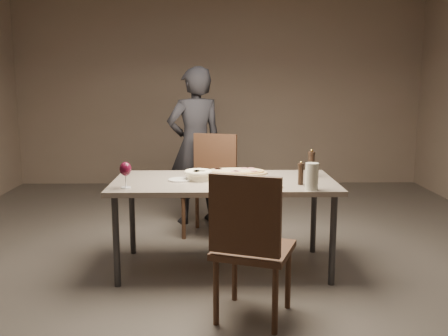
{
  "coord_description": "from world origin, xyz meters",
  "views": [
    {
      "loc": [
        -0.08,
        -3.98,
        1.55
      ],
      "look_at": [
        0.0,
        0.0,
        0.85
      ],
      "focal_mm": 40.0,
      "sensor_mm": 36.0,
      "label": 1
    }
  ],
  "objects_px": {
    "carafe": "(312,176)",
    "chair_far": "(212,178)",
    "pepper_mill_left": "(311,164)",
    "bread_basket": "(198,174)",
    "zucchini_pizza": "(248,185)",
    "dining_table": "(224,187)",
    "ham_pizza": "(235,172)",
    "diner": "(195,146)",
    "chair_near": "(250,240)"
  },
  "relations": [
    {
      "from": "carafe",
      "to": "chair_far",
      "type": "relative_size",
      "value": 0.2
    },
    {
      "from": "pepper_mill_left",
      "to": "carafe",
      "type": "xyz_separation_m",
      "value": [
        -0.1,
        -0.53,
        -0.01
      ]
    },
    {
      "from": "bread_basket",
      "to": "chair_far",
      "type": "relative_size",
      "value": 0.23
    },
    {
      "from": "zucchini_pizza",
      "to": "dining_table",
      "type": "bearing_deg",
      "value": 109.73
    },
    {
      "from": "dining_table",
      "to": "zucchini_pizza",
      "type": "xyz_separation_m",
      "value": [
        0.18,
        -0.28,
        0.07
      ]
    },
    {
      "from": "ham_pizza",
      "to": "zucchini_pizza",
      "type": "bearing_deg",
      "value": -95.63
    },
    {
      "from": "pepper_mill_left",
      "to": "dining_table",
      "type": "bearing_deg",
      "value": -168.83
    },
    {
      "from": "ham_pizza",
      "to": "carafe",
      "type": "bearing_deg",
      "value": -64.03
    },
    {
      "from": "zucchini_pizza",
      "to": "ham_pizza",
      "type": "distance_m",
      "value": 0.57
    },
    {
      "from": "bread_basket",
      "to": "carafe",
      "type": "height_order",
      "value": "carafe"
    },
    {
      "from": "diner",
      "to": "carafe",
      "type": "bearing_deg",
      "value": 95.99
    },
    {
      "from": "dining_table",
      "to": "chair_far",
      "type": "height_order",
      "value": "chair_far"
    },
    {
      "from": "ham_pizza",
      "to": "diner",
      "type": "distance_m",
      "value": 1.17
    },
    {
      "from": "bread_basket",
      "to": "zucchini_pizza",
      "type": "bearing_deg",
      "value": -36.51
    },
    {
      "from": "pepper_mill_left",
      "to": "carafe",
      "type": "height_order",
      "value": "pepper_mill_left"
    },
    {
      "from": "carafe",
      "to": "pepper_mill_left",
      "type": "bearing_deg",
      "value": 79.44
    },
    {
      "from": "chair_far",
      "to": "diner",
      "type": "bearing_deg",
      "value": -47.09
    },
    {
      "from": "zucchini_pizza",
      "to": "bread_basket",
      "type": "bearing_deg",
      "value": 130.66
    },
    {
      "from": "ham_pizza",
      "to": "chair_near",
      "type": "bearing_deg",
      "value": -101.35
    },
    {
      "from": "ham_pizza",
      "to": "bread_basket",
      "type": "distance_m",
      "value": 0.42
    },
    {
      "from": "bread_basket",
      "to": "chair_near",
      "type": "relative_size",
      "value": 0.23
    },
    {
      "from": "carafe",
      "to": "chair_far",
      "type": "distance_m",
      "value": 1.59
    },
    {
      "from": "chair_near",
      "to": "carafe",
      "type": "bearing_deg",
      "value": 69.79
    },
    {
      "from": "ham_pizza",
      "to": "pepper_mill_left",
      "type": "xyz_separation_m",
      "value": [
        0.64,
        -0.13,
        0.09
      ]
    },
    {
      "from": "ham_pizza",
      "to": "pepper_mill_left",
      "type": "bearing_deg",
      "value": -25.11
    },
    {
      "from": "bread_basket",
      "to": "dining_table",
      "type": "bearing_deg",
      "value": -2.03
    },
    {
      "from": "zucchini_pizza",
      "to": "pepper_mill_left",
      "type": "bearing_deg",
      "value": 24.39
    },
    {
      "from": "ham_pizza",
      "to": "bread_basket",
      "type": "height_order",
      "value": "bread_basket"
    },
    {
      "from": "zucchini_pizza",
      "to": "diner",
      "type": "relative_size",
      "value": 0.31
    },
    {
      "from": "dining_table",
      "to": "chair_near",
      "type": "distance_m",
      "value": 0.98
    },
    {
      "from": "dining_table",
      "to": "diner",
      "type": "bearing_deg",
      "value": 101.76
    },
    {
      "from": "zucchini_pizza",
      "to": "ham_pizza",
      "type": "xyz_separation_m",
      "value": [
        -0.07,
        0.56,
        -0.0
      ]
    },
    {
      "from": "zucchini_pizza",
      "to": "chair_near",
      "type": "bearing_deg",
      "value": -105.64
    },
    {
      "from": "dining_table",
      "to": "zucchini_pizza",
      "type": "height_order",
      "value": "zucchini_pizza"
    },
    {
      "from": "chair_far",
      "to": "dining_table",
      "type": "bearing_deg",
      "value": 114.27
    },
    {
      "from": "bread_basket",
      "to": "carafe",
      "type": "relative_size",
      "value": 1.13
    },
    {
      "from": "pepper_mill_left",
      "to": "chair_near",
      "type": "height_order",
      "value": "chair_near"
    },
    {
      "from": "dining_table",
      "to": "ham_pizza",
      "type": "height_order",
      "value": "ham_pizza"
    },
    {
      "from": "zucchini_pizza",
      "to": "carafe",
      "type": "relative_size",
      "value": 2.63
    },
    {
      "from": "pepper_mill_left",
      "to": "zucchini_pizza",
      "type": "bearing_deg",
      "value": -142.79
    },
    {
      "from": "pepper_mill_left",
      "to": "chair_near",
      "type": "bearing_deg",
      "value": -118.21
    },
    {
      "from": "ham_pizza",
      "to": "chair_far",
      "type": "distance_m",
      "value": 0.77
    },
    {
      "from": "ham_pizza",
      "to": "dining_table",
      "type": "bearing_deg",
      "value": -123.63
    },
    {
      "from": "zucchini_pizza",
      "to": "chair_near",
      "type": "xyz_separation_m",
      "value": [
        -0.03,
        -0.68,
        -0.21
      ]
    },
    {
      "from": "chair_near",
      "to": "chair_far",
      "type": "relative_size",
      "value": 0.98
    },
    {
      "from": "chair_near",
      "to": "diner",
      "type": "bearing_deg",
      "value": 120.66
    },
    {
      "from": "dining_table",
      "to": "chair_near",
      "type": "xyz_separation_m",
      "value": [
        0.15,
        -0.96,
        -0.13
      ]
    },
    {
      "from": "dining_table",
      "to": "zucchini_pizza",
      "type": "distance_m",
      "value": 0.34
    },
    {
      "from": "zucchini_pizza",
      "to": "chair_near",
      "type": "relative_size",
      "value": 0.53
    },
    {
      "from": "chair_near",
      "to": "chair_far",
      "type": "height_order",
      "value": "chair_far"
    }
  ]
}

